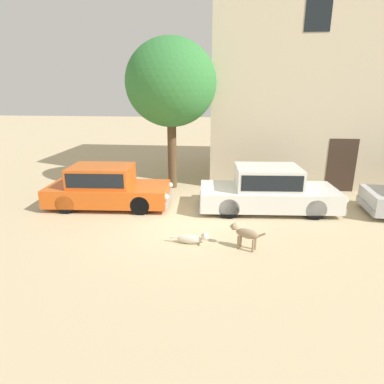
# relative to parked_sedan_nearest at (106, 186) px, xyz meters

# --- Properties ---
(ground_plane) EXTENTS (80.00, 80.00, 0.00)m
(ground_plane) POSITION_rel_parked_sedan_nearest_xyz_m (2.65, -1.13, -0.72)
(ground_plane) COLOR tan
(parked_sedan_nearest) EXTENTS (4.35, 1.94, 1.43)m
(parked_sedan_nearest) POSITION_rel_parked_sedan_nearest_xyz_m (0.00, 0.00, 0.00)
(parked_sedan_nearest) COLOR #D15619
(parked_sedan_nearest) RESTS_ON ground_plane
(parked_sedan_second) EXTENTS (4.74, 2.10, 1.49)m
(parked_sedan_second) POSITION_rel_parked_sedan_nearest_xyz_m (5.51, 0.21, 0.01)
(parked_sedan_second) COLOR silver
(parked_sedan_second) RESTS_ON ground_plane
(apartment_block) EXTENTS (14.75, 6.34, 9.48)m
(apartment_block) POSITION_rel_parked_sedan_nearest_xyz_m (10.83, 5.82, 4.02)
(apartment_block) COLOR beige
(apartment_block) RESTS_ON ground_plane
(stray_dog_spotted) EXTENTS (0.93, 0.50, 0.65)m
(stray_dog_spotted) POSITION_rel_parked_sedan_nearest_xyz_m (4.63, -2.74, -0.30)
(stray_dog_spotted) COLOR #997F60
(stray_dog_spotted) RESTS_ON ground_plane
(stray_dog_tan) EXTENTS (1.11, 0.25, 0.38)m
(stray_dog_tan) POSITION_rel_parked_sedan_nearest_xyz_m (3.30, -2.62, -0.56)
(stray_dog_tan) COLOR beige
(stray_dog_tan) RESTS_ON ground_plane
(acacia_tree_left) EXTENTS (3.50, 3.15, 5.81)m
(acacia_tree_left) POSITION_rel_parked_sedan_nearest_xyz_m (1.91, 2.55, 3.40)
(acacia_tree_left) COLOR brown
(acacia_tree_left) RESTS_ON ground_plane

